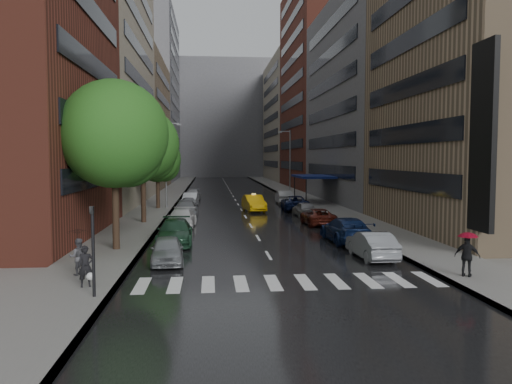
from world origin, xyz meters
The scene contains 21 objects.
ground centered at (0.00, 0.00, 0.00)m, with size 220.00×220.00×0.00m, color gray.
road centered at (0.00, 50.00, 0.01)m, with size 14.00×140.00×0.01m, color black.
sidewalk_left centered at (-9.00, 50.00, 0.07)m, with size 4.00×140.00×0.15m, color gray.
sidewalk_right centered at (9.00, 50.00, 0.07)m, with size 4.00×140.00×0.15m, color gray.
crosswalk centered at (0.20, -2.00, 0.01)m, with size 13.15×2.80×0.01m.
buildings_left centered at (-15.00, 58.79, 15.99)m, with size 8.00×108.00×38.00m.
buildings_right centered at (15.00, 56.70, 15.03)m, with size 8.05×109.10×36.00m.
building_far centered at (0.00, 118.00, 16.00)m, with size 40.00×14.00×32.00m, color slate.
tree_near centered at (-8.60, 5.97, 6.73)m, with size 6.17×6.17×9.83m.
tree_mid centered at (-8.60, 17.97, 6.43)m, with size 5.89×5.89×9.39m.
tree_far centered at (-8.60, 29.27, 5.24)m, with size 4.81×4.81×7.66m.
taxi centered at (1.17, 26.63, 0.82)m, with size 1.73×4.95×1.63m, color yellow.
parked_cars_left centered at (-5.40, 20.38, 0.72)m, with size 2.36×42.68×1.53m.
parked_cars_right centered at (5.40, 18.36, 0.75)m, with size 2.84×36.38×1.61m.
ped_bag_walker centered at (-8.24, -2.53, 0.97)m, with size 0.71×0.56×1.69m.
ped_black_umbrella centered at (-9.10, -0.39, 1.39)m, with size 0.96×0.98×2.09m.
ped_red_umbrella centered at (8.11, -2.28, 1.33)m, with size 1.13×0.98×2.01m.
traffic_light centered at (-7.60, -4.02, 2.23)m, with size 0.18×0.15×3.45m.
street_lamp_left centered at (-7.72, 30.00, 4.89)m, with size 1.74×0.22×9.00m.
street_lamp_right centered at (7.72, 45.00, 4.89)m, with size 1.74×0.22×9.00m.
awning centered at (8.98, 35.00, 3.13)m, with size 4.00×8.00×3.12m.
Camera 1 is at (-3.19, -23.09, 5.43)m, focal length 35.00 mm.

